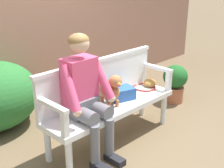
% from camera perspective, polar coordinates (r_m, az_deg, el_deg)
% --- Properties ---
extents(ground_plane, '(40.00, 40.00, 0.00)m').
position_cam_1_polar(ground_plane, '(3.70, 0.00, -10.37)').
color(ground_plane, brown).
extents(brick_garden_fence, '(8.00, 0.30, 2.25)m').
position_cam_1_polar(brick_garden_fence, '(4.57, -15.27, 10.08)').
color(brick_garden_fence, '#936651').
rests_on(brick_garden_fence, ground).
extents(hedge_bush_mid_right, '(0.72, 0.62, 0.70)m').
position_cam_1_polar(hedge_bush_mid_right, '(4.25, -18.71, -2.01)').
color(hedge_bush_mid_right, '#194C1E').
rests_on(hedge_bush_mid_right, ground).
extents(garden_bench, '(1.70, 0.48, 0.46)m').
position_cam_1_polar(garden_bench, '(3.51, 0.00, -4.77)').
color(garden_bench, white).
rests_on(garden_bench, ground).
extents(bench_backrest, '(1.74, 0.06, 0.50)m').
position_cam_1_polar(bench_backrest, '(3.53, -2.43, 0.92)').
color(bench_backrest, white).
rests_on(bench_backrest, garden_bench).
extents(bench_armrest_left_end, '(0.06, 0.48, 0.28)m').
position_cam_1_polar(bench_armrest_left_end, '(2.87, -10.30, -5.44)').
color(bench_armrest_left_end, white).
rests_on(bench_armrest_left_end, garden_bench).
extents(bench_armrest_right_end, '(0.06, 0.48, 0.28)m').
position_cam_1_polar(bench_armrest_right_end, '(3.94, 9.24, 1.98)').
color(bench_armrest_right_end, white).
rests_on(bench_armrest_right_end, garden_bench).
extents(person_seated, '(0.56, 0.64, 1.33)m').
position_cam_1_polar(person_seated, '(3.12, -5.09, -1.55)').
color(person_seated, black).
rests_on(person_seated, ground).
extents(dog_on_bench, '(0.25, 0.39, 0.39)m').
position_cam_1_polar(dog_on_bench, '(3.38, -0.17, -1.05)').
color(dog_on_bench, '#AD7042').
rests_on(dog_on_bench, garden_bench).
extents(tennis_racket, '(0.34, 0.58, 0.03)m').
position_cam_1_polar(tennis_racket, '(4.00, 5.90, -0.48)').
color(tennis_racket, red).
rests_on(tennis_racket, garden_bench).
extents(baseball_glove, '(0.28, 0.26, 0.09)m').
position_cam_1_polar(baseball_glove, '(4.04, 7.13, 0.21)').
color(baseball_glove, '#9E6B2D').
rests_on(baseball_glove, garden_bench).
extents(sports_bag, '(0.33, 0.27, 0.14)m').
position_cam_1_polar(sports_bag, '(3.61, 1.87, -1.76)').
color(sports_bag, '#2856A3').
rests_on(sports_bag, garden_bench).
extents(potted_plant, '(0.37, 0.37, 0.58)m').
position_cam_1_polar(potted_plant, '(4.68, 11.71, 0.43)').
color(potted_plant, '#A85B3D').
rests_on(potted_plant, ground).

